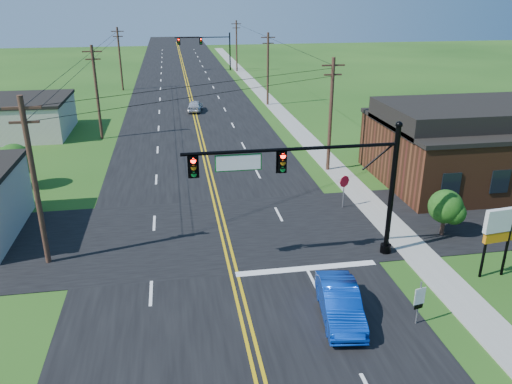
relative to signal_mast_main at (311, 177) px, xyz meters
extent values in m
plane|color=#1C4313|center=(-4.34, -8.00, -4.75)|extent=(260.00, 260.00, 0.00)
cube|color=black|center=(-4.34, 42.00, -4.73)|extent=(16.00, 220.00, 0.04)
cube|color=black|center=(-4.34, 4.00, -4.73)|extent=(70.00, 10.00, 0.04)
cube|color=gray|center=(6.16, 32.00, -4.71)|extent=(2.00, 160.00, 0.08)
cylinder|color=black|center=(4.46, 0.00, -1.15)|extent=(0.28, 0.28, 7.20)
cylinder|color=black|center=(4.46, 0.00, -4.50)|extent=(0.60, 0.60, 0.50)
sphere|color=black|center=(4.46, 0.00, 2.55)|extent=(0.36, 0.36, 0.36)
cylinder|color=black|center=(-1.04, 0.00, 1.55)|extent=(11.00, 0.18, 0.18)
cube|color=#055D14|center=(-3.74, 0.00, 1.00)|extent=(2.30, 0.06, 0.85)
cylinder|color=black|center=(4.46, 72.00, -1.15)|extent=(0.28, 0.28, 7.20)
cylinder|color=black|center=(4.46, 72.00, -4.50)|extent=(0.60, 0.60, 0.50)
sphere|color=black|center=(4.46, 72.00, 2.55)|extent=(0.36, 0.36, 0.36)
cylinder|color=black|center=(-0.54, 72.00, 1.25)|extent=(10.00, 0.18, 0.18)
cube|color=#055D14|center=(-3.74, 72.00, 0.70)|extent=(2.30, 0.06, 0.85)
cube|color=#522B17|center=(15.66, 10.00, -2.55)|extent=(14.00, 11.00, 4.40)
cube|color=black|center=(15.66, 10.00, -0.20)|extent=(14.20, 11.20, 0.30)
cube|color=beige|center=(-23.34, 30.00, -3.05)|extent=(12.00, 9.00, 3.40)
cube|color=black|center=(-23.34, 30.00, -1.20)|extent=(12.20, 9.20, 0.30)
cylinder|color=#362018|center=(-13.84, 2.00, -0.25)|extent=(0.28, 0.28, 9.00)
cube|color=#362018|center=(-13.84, 2.00, 3.65)|extent=(1.80, 0.12, 0.12)
cube|color=#362018|center=(-13.84, 2.00, 2.95)|extent=(1.40, 0.12, 0.12)
cylinder|color=#362018|center=(-13.84, 27.00, -0.25)|extent=(0.28, 0.28, 9.00)
cube|color=#362018|center=(-13.84, 27.00, 3.65)|extent=(1.80, 0.12, 0.12)
cube|color=#362018|center=(-13.84, 27.00, 2.95)|extent=(1.40, 0.12, 0.12)
cylinder|color=#362018|center=(-13.84, 54.00, -0.25)|extent=(0.28, 0.28, 9.00)
cube|color=#362018|center=(-13.84, 54.00, 3.65)|extent=(1.80, 0.12, 0.12)
cube|color=#362018|center=(-13.84, 54.00, 2.95)|extent=(1.40, 0.12, 0.12)
cylinder|color=#362018|center=(5.46, 14.00, -0.25)|extent=(0.28, 0.28, 9.00)
cube|color=#362018|center=(5.46, 14.00, 3.65)|extent=(1.80, 0.12, 0.12)
cube|color=#362018|center=(5.46, 14.00, 2.95)|extent=(1.40, 0.12, 0.12)
cylinder|color=#362018|center=(5.46, 40.00, -0.25)|extent=(0.28, 0.28, 9.00)
cube|color=#362018|center=(5.46, 40.00, 3.65)|extent=(1.80, 0.12, 0.12)
cube|color=#362018|center=(5.46, 40.00, 2.95)|extent=(1.40, 0.12, 0.12)
cylinder|color=#362018|center=(5.46, 70.00, -0.25)|extent=(0.28, 0.28, 9.00)
cube|color=#362018|center=(5.46, 70.00, 3.65)|extent=(1.80, 0.12, 0.12)
cube|color=#362018|center=(5.46, 70.00, 2.95)|extent=(1.40, 0.12, 0.12)
cylinder|color=#362018|center=(11.66, 18.00, -3.83)|extent=(0.24, 0.24, 1.85)
sphere|color=#164310|center=(11.66, 18.00, -2.15)|extent=(3.00, 3.00, 3.00)
cylinder|color=#362018|center=(8.66, 1.50, -4.09)|extent=(0.24, 0.24, 1.32)
sphere|color=#164310|center=(8.66, 1.50, -2.89)|extent=(2.00, 2.00, 2.00)
cylinder|color=#362018|center=(-18.34, 14.00, -3.98)|extent=(0.24, 0.24, 1.54)
sphere|color=#164310|center=(-18.34, 14.00, -2.58)|extent=(2.40, 2.40, 2.40)
imported|color=#0836B1|center=(-0.02, -5.36, -4.00)|extent=(2.20, 4.75, 1.51)
imported|color=silver|center=(-4.00, 37.72, -4.08)|extent=(2.22, 4.14, 1.34)
cylinder|color=slate|center=(3.16, -6.33, -3.68)|extent=(0.08, 0.08, 2.13)
cube|color=white|center=(3.16, -6.36, -3.05)|extent=(0.53, 0.13, 0.29)
cube|color=white|center=(3.16, -6.36, -3.44)|extent=(0.53, 0.13, 0.53)
cube|color=black|center=(3.16, -6.36, -3.83)|extent=(0.43, 0.11, 0.21)
cylinder|color=slate|center=(4.16, 6.42, -3.67)|extent=(0.10, 0.10, 2.16)
cylinder|color=#A8091D|center=(4.16, 6.39, -2.85)|extent=(0.76, 0.38, 0.82)
cylinder|color=black|center=(8.19, -3.21, -2.93)|extent=(0.16, 0.16, 3.63)
cylinder|color=black|center=(9.40, -3.21, -2.93)|extent=(0.16, 0.16, 3.63)
cube|color=silver|center=(8.80, -3.21, -1.62)|extent=(1.83, 0.46, 1.21)
cube|color=#CC720C|center=(8.80, -3.21, -2.53)|extent=(1.63, 0.41, 0.50)
camera|label=1|loc=(-6.78, -23.04, 8.72)|focal=35.00mm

